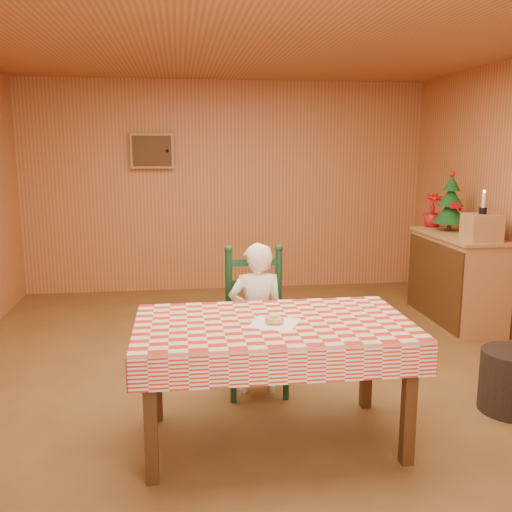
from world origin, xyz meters
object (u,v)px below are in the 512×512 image
(crate, at_px, (482,227))
(christmas_tree, at_px, (450,204))
(storage_bin, at_px, (512,381))
(dining_table, at_px, (273,334))
(ladder_chair, at_px, (256,324))
(seated_child, at_px, (257,319))
(shelf_unit, at_px, (456,279))

(crate, relative_size, christmas_tree, 0.48)
(christmas_tree, bearing_deg, storage_bin, -104.55)
(dining_table, xyz_separation_m, ladder_chair, (0.00, 0.79, -0.18))
(seated_child, bearing_deg, dining_table, 90.00)
(storage_bin, bearing_deg, crate, 69.80)
(storage_bin, bearing_deg, seated_child, 161.93)
(crate, distance_m, storage_bin, 1.86)
(ladder_chair, distance_m, shelf_unit, 2.63)
(ladder_chair, relative_size, crate, 3.60)
(dining_table, bearing_deg, shelf_unit, 43.39)
(dining_table, relative_size, christmas_tree, 2.67)
(seated_child, bearing_deg, storage_bin, 161.93)
(crate, height_order, storage_bin, crate)
(shelf_unit, bearing_deg, christmas_tree, 88.02)
(crate, xyz_separation_m, christmas_tree, (-0.00, 0.65, 0.16))
(dining_table, distance_m, crate, 2.88)
(dining_table, height_order, christmas_tree, christmas_tree)
(shelf_unit, relative_size, crate, 4.13)
(ladder_chair, bearing_deg, shelf_unit, 30.83)
(seated_child, relative_size, christmas_tree, 1.81)
(crate, relative_size, storage_bin, 0.70)
(crate, distance_m, christmas_tree, 0.67)
(dining_table, bearing_deg, crate, 37.43)
(ladder_chair, distance_m, crate, 2.52)
(seated_child, distance_m, shelf_unit, 2.66)
(ladder_chair, xyz_separation_m, seated_child, (0.00, -0.06, 0.06))
(dining_table, relative_size, seated_child, 1.47)
(storage_bin, bearing_deg, shelf_unit, 73.92)
(dining_table, distance_m, shelf_unit, 3.12)
(ladder_chair, xyz_separation_m, christmas_tree, (2.27, 1.60, 0.71))
(ladder_chair, bearing_deg, crate, 22.69)
(dining_table, xyz_separation_m, storage_bin, (1.69, 0.18, -0.47))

